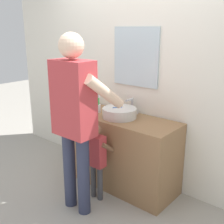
% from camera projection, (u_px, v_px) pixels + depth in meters
% --- Properties ---
extents(ground_plane, '(14.00, 14.00, 0.00)m').
position_uv_depth(ground_plane, '(104.00, 193.00, 3.21)').
color(ground_plane, '#9E998E').
extents(back_wall, '(4.40, 0.10, 2.70)m').
position_uv_depth(back_wall, '(138.00, 69.00, 3.28)').
color(back_wall, silver).
rests_on(back_wall, ground).
extents(vanity_cabinet, '(1.37, 0.54, 0.84)m').
position_uv_depth(vanity_cabinet, '(120.00, 151.00, 3.31)').
color(vanity_cabinet, olive).
rests_on(vanity_cabinet, ground).
extents(sink_basin, '(0.39, 0.39, 0.11)m').
position_uv_depth(sink_basin, '(119.00, 113.00, 3.16)').
color(sink_basin, silver).
rests_on(sink_basin, vanity_cabinet).
extents(faucet, '(0.18, 0.14, 0.18)m').
position_uv_depth(faucet, '(132.00, 106.00, 3.32)').
color(faucet, '#B7BABF').
rests_on(faucet, vanity_cabinet).
extents(toothbrush_cup, '(0.07, 0.07, 0.21)m').
position_uv_depth(toothbrush_cup, '(98.00, 108.00, 3.36)').
color(toothbrush_cup, silver).
rests_on(toothbrush_cup, vanity_cabinet).
extents(child_toddler, '(0.26, 0.27, 0.86)m').
position_uv_depth(child_toddler, '(97.00, 155.00, 2.99)').
color(child_toddler, '#47474C').
rests_on(child_toddler, ground).
extents(adult_parent, '(0.55, 0.58, 1.78)m').
position_uv_depth(adult_parent, '(75.00, 110.00, 2.66)').
color(adult_parent, '#2D334C').
rests_on(adult_parent, ground).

